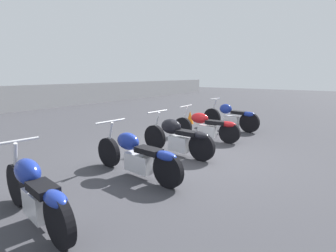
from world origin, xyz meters
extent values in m
plane|color=#38383D|center=(0.00, 0.00, 0.00)|extent=(60.00, 60.00, 0.00)
cylinder|color=black|center=(-3.36, 0.85, 0.30)|extent=(0.19, 0.62, 0.61)
cylinder|color=black|center=(-3.56, -0.51, 0.30)|extent=(0.19, 0.62, 0.61)
cube|color=silver|center=(-3.47, 0.10, 0.27)|extent=(0.27, 0.52, 0.34)
ellipsoid|color=navy|center=(-3.44, 0.33, 0.64)|extent=(0.35, 0.57, 0.33)
cube|color=black|center=(-3.51, -0.13, 0.56)|extent=(0.30, 0.49, 0.10)
ellipsoid|color=navy|center=(-3.55, -0.46, 0.55)|extent=(0.26, 0.46, 0.16)
cylinder|color=silver|center=(-3.38, 0.75, 0.96)|extent=(0.63, 0.13, 0.04)
cylinder|color=silver|center=(-3.37, 0.80, 0.63)|extent=(0.09, 0.25, 0.64)
cylinder|color=silver|center=(-3.37, -0.05, 0.21)|extent=(0.17, 0.70, 0.07)
cylinder|color=black|center=(-1.50, 1.00, 0.30)|extent=(0.15, 0.61, 0.60)
cylinder|color=black|center=(-1.64, -0.57, 0.30)|extent=(0.15, 0.61, 0.60)
cube|color=silver|center=(-1.58, 0.14, 0.27)|extent=(0.25, 0.58, 0.33)
ellipsoid|color=navy|center=(-1.55, 0.40, 0.63)|extent=(0.32, 0.55, 0.32)
cube|color=black|center=(-1.60, -0.13, 0.55)|extent=(0.28, 0.52, 0.10)
ellipsoid|color=navy|center=(-1.63, -0.52, 0.54)|extent=(0.24, 0.46, 0.16)
cylinder|color=silver|center=(-1.51, 0.90, 0.95)|extent=(0.70, 0.09, 0.04)
cylinder|color=silver|center=(-1.51, 0.95, 0.63)|extent=(0.07, 0.25, 0.63)
cylinder|color=silver|center=(-1.47, -0.03, 0.21)|extent=(0.13, 0.69, 0.07)
cylinder|color=black|center=(-0.01, 1.00, 0.31)|extent=(0.14, 0.63, 0.62)
cylinder|color=black|center=(-0.10, -0.36, 0.31)|extent=(0.14, 0.63, 0.62)
cube|color=silver|center=(-0.06, 0.25, 0.28)|extent=(0.23, 0.50, 0.34)
ellipsoid|color=black|center=(-0.04, 0.48, 0.66)|extent=(0.34, 0.56, 0.35)
cube|color=black|center=(-0.07, 0.02, 0.57)|extent=(0.27, 0.52, 0.10)
ellipsoid|color=black|center=(-0.10, -0.31, 0.56)|extent=(0.23, 0.45, 0.16)
cylinder|color=silver|center=(-0.02, 0.90, 0.97)|extent=(0.68, 0.08, 0.04)
cylinder|color=silver|center=(-0.01, 0.95, 0.64)|extent=(0.07, 0.25, 0.65)
cylinder|color=silver|center=(0.05, 0.11, 0.22)|extent=(0.12, 0.71, 0.07)
cylinder|color=black|center=(1.60, 1.20, 0.29)|extent=(0.12, 0.59, 0.59)
cylinder|color=black|center=(1.65, -0.27, 0.29)|extent=(0.12, 0.59, 0.59)
cube|color=silver|center=(1.63, 0.39, 0.26)|extent=(0.22, 0.54, 0.32)
ellipsoid|color=red|center=(1.62, 0.64, 0.62)|extent=(0.28, 0.54, 0.31)
cube|color=black|center=(1.64, 0.14, 0.54)|extent=(0.26, 0.56, 0.10)
ellipsoid|color=red|center=(1.65, -0.22, 0.53)|extent=(0.22, 0.45, 0.16)
cylinder|color=silver|center=(1.60, 1.10, 0.94)|extent=(0.68, 0.06, 0.04)
cylinder|color=silver|center=(1.60, 1.15, 0.62)|extent=(0.06, 0.25, 0.63)
cylinder|color=silver|center=(1.75, 0.25, 0.21)|extent=(0.09, 0.58, 0.07)
cylinder|color=black|center=(3.50, 1.16, 0.33)|extent=(0.18, 0.67, 0.66)
cylinder|color=black|center=(3.33, -0.25, 0.33)|extent=(0.18, 0.67, 0.66)
cube|color=silver|center=(3.40, 0.39, 0.30)|extent=(0.26, 0.53, 0.37)
ellipsoid|color=navy|center=(3.43, 0.63, 0.70)|extent=(0.33, 0.48, 0.33)
cube|color=black|center=(3.38, 0.15, 0.61)|extent=(0.29, 0.49, 0.10)
ellipsoid|color=navy|center=(3.33, -0.20, 0.60)|extent=(0.25, 0.46, 0.16)
cylinder|color=silver|center=(3.49, 1.07, 1.01)|extent=(0.57, 0.10, 0.04)
cylinder|color=silver|center=(3.49, 1.12, 0.67)|extent=(0.08, 0.26, 0.66)
cylinder|color=silver|center=(3.51, 0.23, 0.23)|extent=(0.15, 0.69, 0.07)
cone|color=orange|center=(3.56, 2.11, 0.24)|extent=(0.28, 0.28, 0.49)
camera|label=1|loc=(-4.96, -2.95, 1.85)|focal=28.00mm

